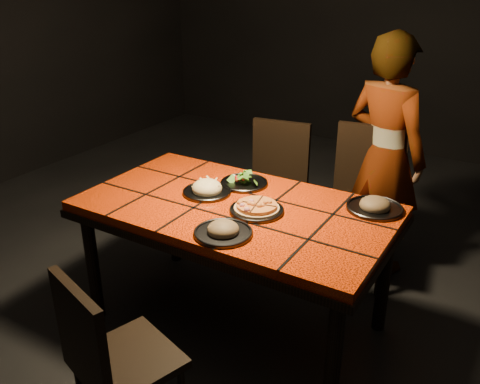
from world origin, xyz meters
The scene contains 11 objects.
room_shell centered at (0.00, 0.00, 1.50)m, with size 6.04×7.04×3.08m.
dining_table centered at (0.00, 0.00, 0.67)m, with size 1.62×0.92×0.75m.
chair_near centered at (0.00, -0.96, 0.48)m, with size 0.48×0.48×0.84m.
chair_far_left centered at (-0.23, 0.91, 0.52)m, with size 0.47×0.47×0.91m.
chair_far_right centered at (0.40, 0.91, 0.56)m, with size 0.50×0.50×0.98m.
diner centered at (0.47, 1.05, 0.78)m, with size 0.57×0.37×1.56m, color brown.
plate_pizza centered at (0.14, -0.02, 0.77)m, with size 0.28×0.28×0.04m.
plate_pasta centered at (-0.20, 0.04, 0.77)m, with size 0.27×0.27×0.09m.
plate_salad centered at (-0.10, 0.25, 0.78)m, with size 0.27×0.27×0.07m.
plate_mushroom_a centered at (0.12, -0.31, 0.77)m, with size 0.27×0.27×0.09m.
plate_mushroom_b centered at (0.64, 0.31, 0.77)m, with size 0.29×0.29×0.09m.
Camera 1 is at (1.26, -2.03, 1.88)m, focal length 38.00 mm.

